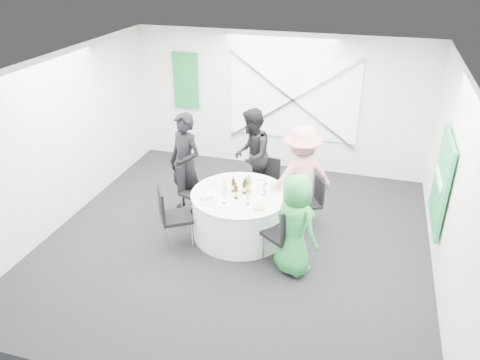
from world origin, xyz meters
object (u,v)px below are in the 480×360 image
(chair_front_left, at_px, (170,212))
(person_woman_pink, at_px, (300,177))
(banquet_table, at_px, (240,214))
(person_woman_green, at_px, (295,225))
(chair_front_right, at_px, (286,231))
(person_man_back, at_px, (252,155))
(chair_back_right, at_px, (313,199))
(chair_back, at_px, (268,178))
(clear_water_bottle, at_px, (224,186))
(chair_back_left, at_px, (191,186))
(person_man_back_left, at_px, (185,164))
(green_water_bottle, at_px, (249,185))

(chair_front_left, xyz_separation_m, person_woman_pink, (1.80, 1.19, 0.29))
(banquet_table, distance_m, person_woman_green, 1.28)
(chair_front_right, distance_m, person_man_back, 2.15)
(chair_back_right, bearing_deg, chair_front_left, -88.78)
(banquet_table, height_order, chair_back, chair_back)
(banquet_table, height_order, person_woman_pink, person_woman_pink)
(chair_back_right, distance_m, clear_water_bottle, 1.52)
(chair_back_right, bearing_deg, person_woman_pink, -111.12)
(person_man_back, relative_size, person_woman_green, 1.12)
(chair_front_left, height_order, person_woman_green, person_woman_green)
(person_woman_pink, bearing_deg, chair_back_left, -27.25)
(chair_back, bearing_deg, person_woman_pink, -33.21)
(chair_back_right, relative_size, person_man_back_left, 0.47)
(chair_back_right, height_order, person_woman_green, person_woman_green)
(chair_back_left, distance_m, chair_front_right, 2.08)
(person_man_back, bearing_deg, chair_front_right, 21.81)
(chair_front_right, distance_m, person_woman_pink, 1.22)
(chair_front_right, distance_m, clear_water_bottle, 1.30)
(chair_back, height_order, person_woman_pink, person_woman_pink)
(person_man_back_left, xyz_separation_m, person_woman_pink, (1.98, 0.10, -0.02))
(chair_front_right, bearing_deg, banquet_table, -90.00)
(chair_back_right, bearing_deg, banquet_table, -90.00)
(chair_back_right, height_order, person_woman_pink, person_woman_pink)
(chair_back_left, xyz_separation_m, person_man_back_left, (-0.15, 0.13, 0.35))
(chair_front_left, height_order, clear_water_bottle, clear_water_bottle)
(person_man_back_left, distance_m, person_woman_green, 2.43)
(person_man_back, bearing_deg, chair_back, 70.94)
(chair_back, bearing_deg, chair_front_right, -60.30)
(banquet_table, bearing_deg, person_woman_pink, 34.38)
(chair_back_right, relative_size, green_water_bottle, 2.69)
(chair_back_left, relative_size, green_water_bottle, 2.98)
(chair_back_right, xyz_separation_m, person_woman_pink, (-0.22, -0.03, 0.38))
(chair_front_right, relative_size, clear_water_bottle, 3.71)
(chair_front_right, relative_size, person_man_back, 0.58)
(chair_back_left, height_order, chair_back_right, chair_back_left)
(clear_water_bottle, bearing_deg, chair_back, 69.95)
(banquet_table, xyz_separation_m, person_man_back_left, (-1.12, 0.49, 0.53))
(clear_water_bottle, bearing_deg, chair_back_left, 152.66)
(chair_back_right, xyz_separation_m, person_man_back, (-1.23, 0.64, 0.36))
(banquet_table, distance_m, person_man_back, 1.36)
(chair_back_left, bearing_deg, chair_back, -34.21)
(chair_front_left, bearing_deg, person_man_back_left, -23.18)
(chair_back_right, distance_m, green_water_bottle, 1.16)
(chair_back_left, distance_m, chair_back_right, 2.07)
(banquet_table, height_order, green_water_bottle, green_water_bottle)
(chair_back_left, distance_m, chair_front_left, 0.96)
(chair_front_right, height_order, clear_water_bottle, clear_water_bottle)
(chair_back, xyz_separation_m, person_woman_green, (0.82, -1.88, 0.28))
(chair_back, relative_size, chair_front_left, 0.84)
(banquet_table, bearing_deg, chair_back_left, 159.91)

